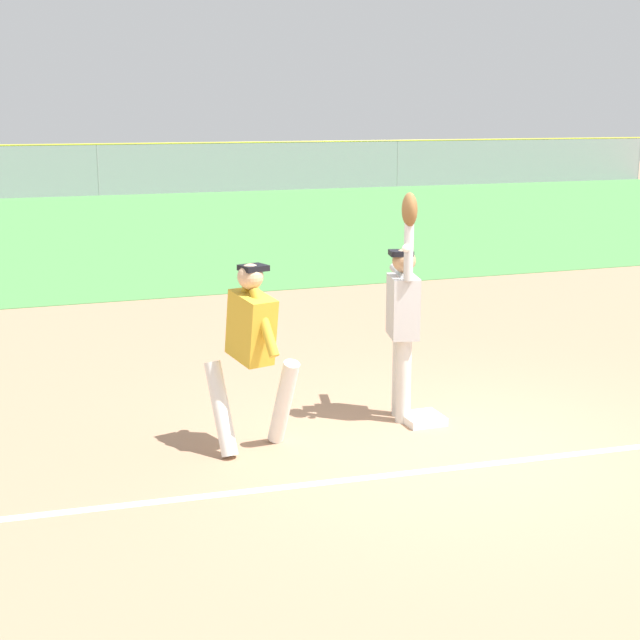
{
  "coord_description": "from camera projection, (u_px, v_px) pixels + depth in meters",
  "views": [
    {
      "loc": [
        -3.76,
        -7.1,
        3.02
      ],
      "look_at": [
        -0.85,
        0.94,
        1.05
      ],
      "focal_mm": 51.13,
      "sensor_mm": 36.0,
      "label": 1
    }
  ],
  "objects": [
    {
      "name": "ground_plane",
      "position": [
        441.0,
        445.0,
        8.43
      ],
      "size": [
        79.5,
        79.5,
        0.0
      ],
      "primitive_type": "plane",
      "color": "tan"
    },
    {
      "name": "parked_car_white",
      "position": [
        279.0,
        168.0,
        38.16
      ],
      "size": [
        4.44,
        2.2,
        1.25
      ],
      "rotation": [
        0.0,
        0.0,
        -0.02
      ],
      "color": "white",
      "rests_on": "ground_plane"
    },
    {
      "name": "outfield_fence",
      "position": [
        98.0,
        170.0,
        32.89
      ],
      "size": [
        47.61,
        0.08,
        1.87
      ],
      "color": "#93999E",
      "rests_on": "ground_plane"
    },
    {
      "name": "baseball",
      "position": [
        406.0,
        248.0,
        8.48
      ],
      "size": [
        0.07,
        0.07,
        0.07
      ],
      "primitive_type": "sphere",
      "color": "white"
    },
    {
      "name": "fielder",
      "position": [
        403.0,
        310.0,
        8.89
      ],
      "size": [
        0.36,
        0.89,
        2.28
      ],
      "rotation": [
        0.0,
        0.0,
        2.89
      ],
      "color": "silver",
      "rests_on": "ground_plane"
    },
    {
      "name": "first_base",
      "position": [
        422.0,
        419.0,
        9.02
      ],
      "size": [
        0.38,
        0.38,
        0.08
      ],
      "primitive_type": "cube",
      "rotation": [
        0.0,
        0.0,
        -0.01
      ],
      "color": "white",
      "rests_on": "ground_plane"
    },
    {
      "name": "outfield_grass",
      "position": [
        142.0,
        227.0,
        24.24
      ],
      "size": [
        47.53,
        19.34,
        0.01
      ],
      "primitive_type": "cube",
      "color": "#4C8C47",
      "rests_on": "ground_plane"
    },
    {
      "name": "runner",
      "position": [
        252.0,
        344.0,
        8.09
      ],
      "size": [
        0.84,
        0.84,
        1.72
      ],
      "rotation": [
        0.0,
        0.0,
        0.26
      ],
      "color": "white",
      "rests_on": "ground_plane"
    },
    {
      "name": "parked_car_red",
      "position": [
        141.0,
        172.0,
        35.77
      ],
      "size": [
        4.52,
        2.36,
        1.25
      ],
      "rotation": [
        0.0,
        0.0,
        -0.07
      ],
      "color": "#B21E1E",
      "rests_on": "ground_plane"
    }
  ]
}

